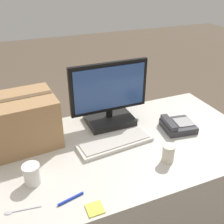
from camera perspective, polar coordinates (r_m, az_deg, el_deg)
office_desk at (r=1.81m, az=-0.02°, el=-16.68°), size 1.80×0.90×0.71m
monitor at (r=1.73m, az=-0.61°, el=2.70°), size 0.53×0.25×0.42m
keyboard at (r=1.59m, az=0.69°, el=-6.65°), size 0.47×0.19×0.03m
desk_phone at (r=1.77m, az=14.02°, el=-2.85°), size 0.22×0.21×0.07m
paper_cup_left at (r=1.37m, az=-17.02°, el=-12.84°), size 0.09×0.09×0.11m
paper_cup_right at (r=1.47m, az=12.16°, el=-8.78°), size 0.07×0.07×0.10m
spoon at (r=1.30m, az=-19.99°, el=-19.57°), size 0.16×0.04×0.00m
cardboard_box at (r=1.62m, az=-19.17°, el=-1.94°), size 0.43×0.35×0.30m
pen_marker at (r=1.28m, az=-8.95°, el=-18.15°), size 0.13×0.04×0.01m
sticky_note_pad at (r=1.24m, az=-3.74°, el=-20.28°), size 0.07×0.07×0.01m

